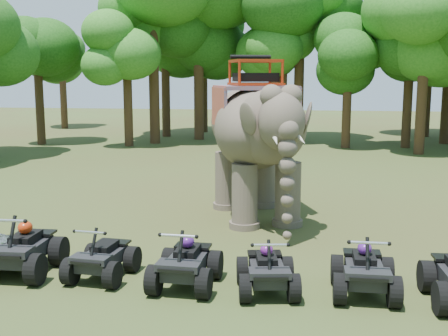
% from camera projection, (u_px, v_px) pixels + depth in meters
% --- Properties ---
extents(ground, '(110.00, 110.00, 0.00)m').
position_uv_depth(ground, '(216.00, 257.00, 13.04)').
color(ground, '#47381E').
rests_on(ground, ground).
extents(elephant, '(4.28, 6.14, 4.73)m').
position_uv_depth(elephant, '(256.00, 138.00, 16.39)').
color(elephant, brown).
rests_on(elephant, ground).
extents(atv_0, '(1.40, 1.88, 1.36)m').
position_uv_depth(atv_0, '(22.00, 243.00, 11.86)').
color(atv_0, black).
rests_on(atv_0, ground).
extents(atv_1, '(1.28, 1.66, 1.16)m').
position_uv_depth(atv_1, '(102.00, 251.00, 11.62)').
color(atv_1, black).
rests_on(atv_1, ground).
extents(atv_2, '(1.29, 1.72, 1.24)m').
position_uv_depth(atv_2, '(186.00, 256.00, 11.14)').
color(atv_2, black).
rests_on(atv_2, ground).
extents(atv_3, '(1.37, 1.71, 1.14)m').
position_uv_depth(atv_3, '(267.00, 264.00, 10.85)').
color(atv_3, black).
rests_on(atv_3, ground).
extents(atv_4, '(1.21, 1.66, 1.23)m').
position_uv_depth(atv_4, '(365.00, 264.00, 10.72)').
color(atv_4, black).
rests_on(atv_4, ground).
extents(tree_0, '(5.15, 5.15, 7.35)m').
position_uv_depth(tree_0, '(275.00, 83.00, 34.03)').
color(tree_0, '#195114').
rests_on(tree_0, ground).
extents(tree_1, '(4.71, 4.71, 6.73)m').
position_uv_depth(tree_1, '(347.00, 89.00, 31.88)').
color(tree_1, '#195114').
rests_on(tree_1, ground).
extents(tree_2, '(5.54, 5.54, 7.91)m').
position_uv_depth(tree_2, '(423.00, 79.00, 29.24)').
color(tree_2, '#195114').
rests_on(tree_2, ground).
extents(tree_25, '(4.75, 4.75, 6.79)m').
position_uv_depth(tree_25, '(39.00, 88.00, 33.49)').
color(tree_25, '#195114').
rests_on(tree_25, ground).
extents(tree_26, '(5.05, 5.05, 7.21)m').
position_uv_depth(tree_26, '(127.00, 85.00, 32.70)').
color(tree_26, '#195114').
rests_on(tree_26, ground).
extents(tree_27, '(5.83, 5.83, 8.33)m').
position_uv_depth(tree_27, '(199.00, 75.00, 36.89)').
color(tree_27, '#195114').
rests_on(tree_27, ground).
extents(tree_28, '(7.13, 7.13, 10.18)m').
position_uv_depth(tree_28, '(283.00, 60.00, 34.47)').
color(tree_28, '#195114').
rests_on(tree_28, ground).
extents(tree_29, '(7.38, 7.38, 10.55)m').
position_uv_depth(tree_29, '(153.00, 56.00, 33.73)').
color(tree_29, '#195114').
rests_on(tree_29, ground).
extents(tree_30, '(5.18, 5.18, 7.40)m').
position_uv_depth(tree_30, '(409.00, 83.00, 31.92)').
color(tree_30, '#195114').
rests_on(tree_30, ground).
extents(tree_34, '(6.55, 6.55, 9.36)m').
position_uv_depth(tree_34, '(203.00, 68.00, 40.59)').
color(tree_34, '#195114').
rests_on(tree_34, ground).
extents(tree_36, '(7.68, 7.68, 10.97)m').
position_uv_depth(tree_36, '(199.00, 54.00, 35.77)').
color(tree_36, '#195114').
rests_on(tree_36, ground).
extents(tree_37, '(6.10, 6.10, 8.72)m').
position_uv_depth(tree_37, '(165.00, 72.00, 37.72)').
color(tree_37, '#195114').
rests_on(tree_37, ground).
extents(tree_38, '(5.20, 5.20, 7.43)m').
position_uv_depth(tree_38, '(63.00, 81.00, 43.48)').
color(tree_38, '#195114').
rests_on(tree_38, ground).
extents(tree_40, '(7.08, 7.08, 10.11)m').
position_uv_depth(tree_40, '(299.00, 60.00, 34.33)').
color(tree_40, '#195114').
rests_on(tree_40, ground).
extents(tree_42, '(6.68, 6.68, 9.54)m').
position_uv_depth(tree_42, '(428.00, 66.00, 37.56)').
color(tree_42, '#195114').
rests_on(tree_42, ground).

